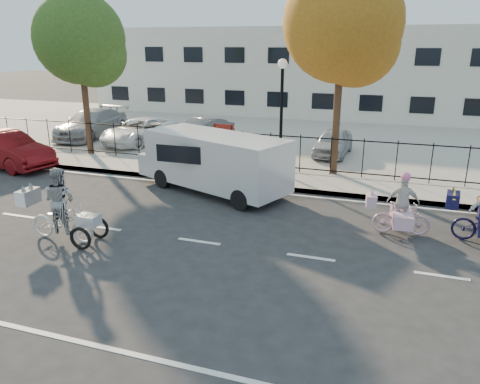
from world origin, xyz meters
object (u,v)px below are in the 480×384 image
at_px(lamppost, 282,97).
at_px(lot_car_c, 201,131).
at_px(lot_car_a, 92,124).
at_px(lot_car_b, 140,131).
at_px(pedestrian, 173,154).
at_px(lot_car_d, 333,142).
at_px(white_van, 213,161).
at_px(unicorn_bike, 401,212).
at_px(zebra_trike, 61,213).
at_px(red_sedan, 6,150).

height_order(lamppost, lot_car_c, lamppost).
xyz_separation_m(lot_car_a, lot_car_b, (3.26, -0.54, -0.11)).
height_order(pedestrian, lot_car_b, pedestrian).
xyz_separation_m(lot_car_c, lot_car_d, (6.62, -0.27, -0.04)).
xyz_separation_m(lamppost, white_van, (-1.74, -2.64, -1.98)).
height_order(unicorn_bike, lot_car_a, unicorn_bike).
xyz_separation_m(pedestrian, lot_car_b, (-4.12, 4.56, -0.14)).
height_order(zebra_trike, red_sedan, zebra_trike).
bearing_deg(lot_car_b, lot_car_a, -178.67).
xyz_separation_m(red_sedan, pedestrian, (7.28, 0.96, 0.16)).
height_order(zebra_trike, lot_car_c, zebra_trike).
height_order(red_sedan, lot_car_d, red_sedan).
distance_m(lot_car_a, lot_car_d, 12.86).
relative_size(zebra_trike, unicorn_bike, 1.31).
height_order(red_sedan, lot_car_b, red_sedan).
bearing_deg(lot_car_b, pedestrian, -37.09).
bearing_deg(white_van, lot_car_d, 84.47).
height_order(zebra_trike, unicorn_bike, zebra_trike).
xyz_separation_m(lamppost, zebra_trike, (-3.98, -7.85, -2.34)).
distance_m(unicorn_bike, white_van, 6.57).
relative_size(pedestrian, lot_car_c, 0.40).
distance_m(red_sedan, lot_car_b, 6.36).
distance_m(lamppost, lot_car_d, 4.71).
xyz_separation_m(lamppost, lot_car_d, (1.53, 3.77, -2.37)).
relative_size(lot_car_b, lot_car_d, 1.30).
bearing_deg(lot_car_a, white_van, -35.05).
bearing_deg(lot_car_d, white_van, -113.79).
height_order(pedestrian, lot_car_d, pedestrian).
bearing_deg(lot_car_c, zebra_trike, -65.03).
distance_m(white_van, lot_car_d, 7.21).
relative_size(zebra_trike, lot_car_a, 0.46).
relative_size(lamppost, lot_car_d, 1.26).
height_order(lot_car_b, lot_car_c, lot_car_c).
bearing_deg(red_sedan, lot_car_b, -18.34).
bearing_deg(lot_car_c, lot_car_d, 17.32).
distance_m(lamppost, lot_car_b, 8.99).
bearing_deg(unicorn_bike, pedestrian, 63.23).
height_order(lamppost, unicorn_bike, lamppost).
xyz_separation_m(unicorn_bike, red_sedan, (-15.75, 2.24, 0.09)).
relative_size(white_van, red_sedan, 1.38).
height_order(pedestrian, lot_car_a, pedestrian).
bearing_deg(lot_car_d, red_sedan, -151.25).
xyz_separation_m(white_van, lot_car_a, (-9.58, 6.40, -0.25)).
bearing_deg(pedestrian, red_sedan, -17.92).
bearing_deg(red_sedan, white_van, -80.60).
height_order(lamppost, white_van, lamppost).
xyz_separation_m(lamppost, red_sedan, (-11.22, -2.30, -2.36)).
height_order(unicorn_bike, lot_car_d, unicorn_bike).
distance_m(zebra_trike, unicorn_bike, 9.13).
distance_m(unicorn_bike, lot_car_b, 14.79).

